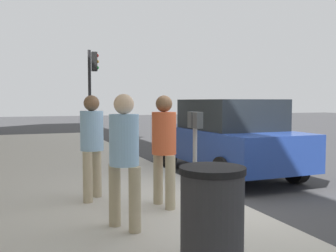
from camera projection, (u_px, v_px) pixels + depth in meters
name	position (u px, v px, depth m)	size (l,w,h in m)	color
ground_plane	(228.00, 206.00, 6.31)	(80.00, 80.00, 0.00)	#38383A
sidewalk_slab	(36.00, 223.00, 5.22)	(28.00, 6.00, 0.15)	#B7B2A8
parking_meter	(195.00, 136.00, 6.18)	(0.36, 0.12, 1.41)	gray
pedestrian_at_meter	(164.00, 142.00, 5.72)	(0.51, 0.36, 1.67)	tan
pedestrian_bystander	(124.00, 151.00, 4.70)	(0.47, 0.36, 1.67)	tan
parking_officer	(92.00, 139.00, 6.12)	(0.46, 0.37, 1.68)	tan
parked_sedan_near	(227.00, 137.00, 8.99)	(4.43, 2.02, 1.77)	navy
traffic_signal	(92.00, 80.00, 15.25)	(0.24, 0.44, 3.60)	black
trash_bin	(212.00, 223.00, 3.39)	(0.59, 0.59, 1.01)	#2D2D33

